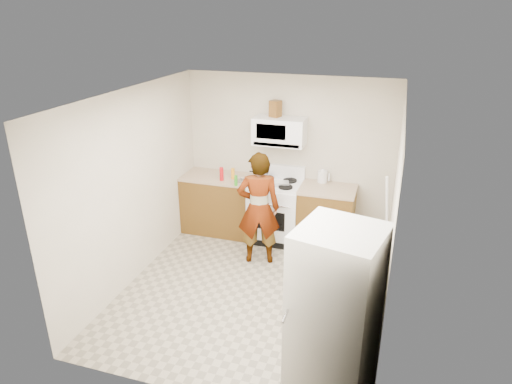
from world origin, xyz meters
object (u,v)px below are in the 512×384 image
at_px(kettle, 323,177).
at_px(fridge, 335,315).
at_px(person, 259,209).
at_px(gas_range, 276,210).
at_px(saucepan, 263,175).
at_px(microwave, 279,131).

bearing_deg(kettle, fridge, -98.01).
relative_size(person, fridge, 0.96).
distance_m(person, fridge, 2.49).
distance_m(gas_range, person, 0.80).
bearing_deg(saucepan, person, -77.24).
distance_m(person, kettle, 1.22).
height_order(microwave, kettle, microwave).
bearing_deg(microwave, kettle, 9.43).
xyz_separation_m(microwave, person, (-0.06, -0.86, -0.89)).
bearing_deg(gas_range, microwave, 90.00).
height_order(fridge, saucepan, fridge).
height_order(microwave, person, microwave).
distance_m(microwave, fridge, 3.33).
height_order(gas_range, fridge, fridge).
distance_m(gas_range, fridge, 3.13).
relative_size(gas_range, fridge, 0.66).
xyz_separation_m(fridge, kettle, (-0.64, 3.06, 0.17)).
relative_size(fridge, kettle, 9.63).
distance_m(microwave, saucepan, 0.73).
relative_size(microwave, saucepan, 3.88).
bearing_deg(person, microwave, -110.45).
bearing_deg(kettle, saucepan, 169.86).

